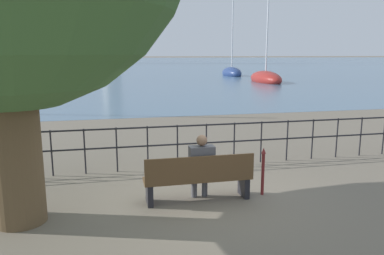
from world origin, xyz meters
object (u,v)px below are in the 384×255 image
seated_person_left (201,164)px  harbor_lighthouse (110,16)px  park_bench (199,178)px  closed_umbrella (263,169)px  sailboat_1 (232,73)px  sailboat_2 (266,78)px

seated_person_left → harbor_lighthouse: harbor_lighthouse is taller
park_bench → seated_person_left: 0.27m
park_bench → closed_umbrella: 1.29m
closed_umbrella → harbor_lighthouse: harbor_lighthouse is taller
closed_umbrella → sailboat_1: 41.29m
sailboat_1 → harbor_lighthouse: bearing=100.7°
park_bench → closed_umbrella: bearing=2.1°
seated_person_left → park_bench: bearing=-131.5°
park_bench → closed_umbrella: (1.29, 0.05, 0.08)m
harbor_lighthouse → sailboat_1: bearing=-79.0°
seated_person_left → sailboat_1: bearing=70.6°
seated_person_left → harbor_lighthouse: 112.43m
park_bench → seated_person_left: bearing=48.5°
closed_umbrella → harbor_lighthouse: size_ratio=0.03×
closed_umbrella → sailboat_2: size_ratio=0.07×
seated_person_left → sailboat_2: bearing=64.2°
park_bench → sailboat_2: 31.25m
sailboat_1 → seated_person_left: bearing=-109.7°
park_bench → sailboat_1: 41.75m
closed_umbrella → sailboat_2: (12.33, 28.08, -0.15)m
sailboat_1 → sailboat_2: size_ratio=0.77×
sailboat_2 → harbor_lighthouse: (-13.82, 83.59, 13.57)m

